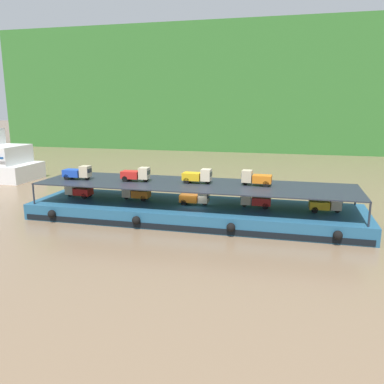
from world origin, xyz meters
The scene contains 13 objects.
ground_plane centered at (0.00, 0.00, 0.00)m, with size 400.00×400.00×0.00m, color #7F664C.
hillside_far_bank centered at (0.00, 73.71, 16.68)m, with size 127.33×39.79×29.61m.
cargo_barge centered at (0.00, -0.03, 0.75)m, with size 31.52×8.65×1.50m.
cargo_rack centered at (0.00, 0.00, 3.44)m, with size 29.92×7.25×2.00m.
mini_truck_lower_stern centered at (-12.21, 0.04, 2.19)m, with size 2.78×1.27×1.38m.
mini_truck_lower_aft centered at (-6.09, 0.43, 2.19)m, with size 2.78×1.26×1.38m.
mini_truck_lower_mid centered at (0.12, -0.12, 2.19)m, with size 2.75×1.21×1.38m.
mini_truck_lower_fore centered at (5.74, 0.33, 2.19)m, with size 2.77×1.26×1.38m.
mini_truck_lower_bow centered at (11.94, 0.16, 2.19)m, with size 2.79×1.29×1.38m.
mini_truck_upper_stern centered at (-11.77, -0.61, 4.19)m, with size 2.76×1.23×1.38m.
mini_truck_upper_mid centered at (-5.76, -0.12, 4.19)m, with size 2.76×1.23×1.38m.
mini_truck_upper_fore centered at (0.26, 0.41, 4.19)m, with size 2.78×1.26×1.38m.
mini_truck_upper_bow centered at (5.72, 0.69, 4.19)m, with size 2.77×1.25×1.38m.
Camera 1 is at (8.73, -35.53, 10.84)m, focal length 37.07 mm.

